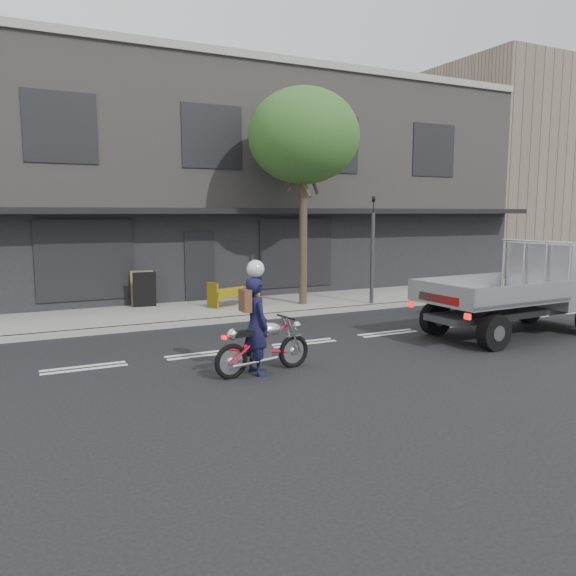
# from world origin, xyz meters

# --- Properties ---
(ground) EXTENTS (80.00, 80.00, 0.00)m
(ground) POSITION_xyz_m (0.00, 0.00, 0.00)
(ground) COLOR black
(ground) RESTS_ON ground
(sidewalk) EXTENTS (32.00, 3.20, 0.15)m
(sidewalk) POSITION_xyz_m (0.00, 4.70, 0.07)
(sidewalk) COLOR gray
(sidewalk) RESTS_ON ground
(kerb) EXTENTS (32.00, 0.20, 0.15)m
(kerb) POSITION_xyz_m (0.00, 3.10, 0.07)
(kerb) COLOR gray
(kerb) RESTS_ON ground
(building_main) EXTENTS (26.00, 10.00, 8.00)m
(building_main) POSITION_xyz_m (0.00, 11.30, 4.00)
(building_main) COLOR slate
(building_main) RESTS_ON ground
(building_neighbour) EXTENTS (14.00, 10.00, 10.00)m
(building_neighbour) POSITION_xyz_m (20.00, 11.30, 5.00)
(building_neighbour) COLOR brown
(building_neighbour) RESTS_ON ground
(street_tree) EXTENTS (3.40, 3.40, 6.74)m
(street_tree) POSITION_xyz_m (2.20, 4.20, 5.28)
(street_tree) COLOR #382B21
(street_tree) RESTS_ON ground
(traffic_light_pole) EXTENTS (0.12, 0.12, 3.50)m
(traffic_light_pole) POSITION_xyz_m (4.20, 3.35, 1.65)
(traffic_light_pole) COLOR #2D2D30
(traffic_light_pole) RESTS_ON ground
(motorcycle) EXTENTS (2.03, 0.59, 1.05)m
(motorcycle) POSITION_xyz_m (-1.79, -1.81, 0.54)
(motorcycle) COLOR black
(motorcycle) RESTS_ON ground
(rider) EXTENTS (0.52, 0.72, 1.83)m
(rider) POSITION_xyz_m (-1.94, -1.81, 0.92)
(rider) COLOR black
(rider) RESTS_ON ground
(flatbed_ute) EXTENTS (5.11, 2.27, 2.33)m
(flatbed_ute) POSITION_xyz_m (6.26, -1.43, 1.33)
(flatbed_ute) COLOR black
(flatbed_ute) RESTS_ON ground
(construction_barrier) EXTENTS (1.55, 1.05, 0.81)m
(construction_barrier) POSITION_xyz_m (0.07, 4.49, 0.55)
(construction_barrier) COLOR yellow
(construction_barrier) RESTS_ON sidewalk
(sandwich_board) EXTENTS (0.74, 0.54, 1.08)m
(sandwich_board) POSITION_xyz_m (-2.41, 5.72, 0.69)
(sandwich_board) COLOR black
(sandwich_board) RESTS_ON sidewalk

